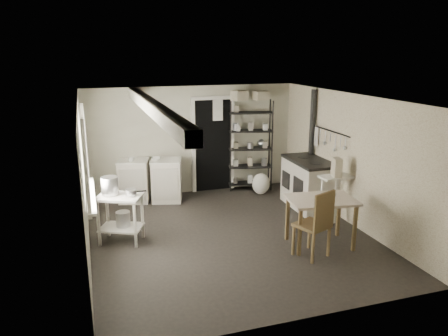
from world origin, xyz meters
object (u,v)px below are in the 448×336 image
object	(u,v)px
stockpot	(110,186)
work_table	(320,223)
shelf_rack	(250,147)
base_cabinets	(150,179)
prep_table	(121,218)
chair	(312,226)
flour_sack	(261,183)
stove	(309,186)

from	to	relation	value
stockpot	work_table	distance (m)	3.38
shelf_rack	base_cabinets	bearing A→B (deg)	-163.62
prep_table	chair	size ratio (longest dim) A/B	0.74
prep_table	shelf_rack	bearing A→B (deg)	33.68
stockpot	shelf_rack	distance (m)	3.66
shelf_rack	chair	size ratio (longest dim) A/B	1.88
stockpot	flour_sack	size ratio (longest dim) A/B	0.62
chair	flour_sack	distance (m)	2.98
stove	work_table	xyz separation A→B (m)	(-0.67, -1.62, -0.06)
work_table	flour_sack	distance (m)	2.66
prep_table	shelf_rack	xyz separation A→B (m)	(2.99, 1.99, 0.55)
stockpot	flour_sack	world-z (taller)	stockpot
base_cabinets	stove	distance (m)	3.20
shelf_rack	work_table	world-z (taller)	shelf_rack
shelf_rack	work_table	size ratio (longest dim) A/B	1.93
prep_table	base_cabinets	size ratio (longest dim) A/B	0.60
stockpot	work_table	size ratio (longest dim) A/B	0.28
base_cabinets	prep_table	bearing A→B (deg)	-97.04
base_cabinets	chair	bearing A→B (deg)	-44.43
stove	prep_table	bearing A→B (deg)	-170.62
prep_table	flour_sack	xyz separation A→B (m)	(3.08, 1.56, -0.16)
prep_table	stockpot	xyz separation A→B (m)	(-0.13, 0.09, 0.54)
flour_sack	prep_table	bearing A→B (deg)	-153.22
base_cabinets	shelf_rack	distance (m)	2.29
shelf_rack	chair	distance (m)	3.43
chair	work_table	bearing A→B (deg)	20.62
stockpot	shelf_rack	bearing A→B (deg)	31.38
stove	chair	distance (m)	2.15
stockpot	stove	xyz separation A→B (m)	(3.79, 0.44, -0.50)
chair	flour_sack	world-z (taller)	chair
work_table	flour_sack	bearing A→B (deg)	87.98
stockpot	base_cabinets	bearing A→B (deg)	63.42
base_cabinets	shelf_rack	bearing A→B (deg)	18.27
base_cabinets	shelf_rack	xyz separation A→B (m)	(2.23, 0.12, 0.49)
shelf_rack	stove	xyz separation A→B (m)	(0.67, -1.47, -0.51)
prep_table	work_table	world-z (taller)	prep_table
shelf_rack	work_table	bearing A→B (deg)	-76.91
stove	stockpot	bearing A→B (deg)	-172.22
stockpot	chair	xyz separation A→B (m)	(2.81, -1.47, -0.45)
base_cabinets	stove	world-z (taller)	stove
base_cabinets	flour_sack	size ratio (longest dim) A/B	2.87
flour_sack	base_cabinets	bearing A→B (deg)	172.31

